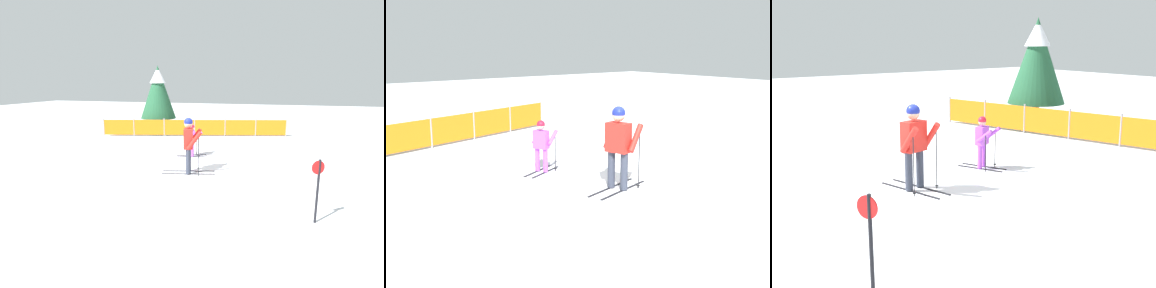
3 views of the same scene
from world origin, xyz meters
TOP-DOWN VIEW (x-y plane):
  - ground_plane at (0.00, 0.00)m, footprint 60.00×60.00m
  - skier_adult at (-0.17, -0.08)m, footprint 1.70×0.84m
  - skier_child at (-0.65, 2.05)m, footprint 1.18×0.76m
  - safety_fence at (-1.69, 6.23)m, footprint 9.39×2.46m

SIDE VIEW (x-z plane):
  - ground_plane at x=0.00m, z-range 0.00..0.00m
  - safety_fence at x=-1.69m, z-range 0.00..0.95m
  - skier_child at x=-0.65m, z-range 0.11..1.36m
  - skier_adult at x=-0.17m, z-range 0.17..1.93m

